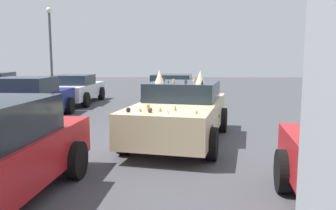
# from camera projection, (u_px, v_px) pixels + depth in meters

# --- Properties ---
(ground_plane) EXTENTS (60.00, 60.00, 0.00)m
(ground_plane) POSITION_uv_depth(u_px,v_px,m) (180.00, 141.00, 8.16)
(ground_plane) COLOR #47474C
(art_car_decorated) EXTENTS (4.68, 2.77, 1.74)m
(art_car_decorated) POSITION_uv_depth(u_px,v_px,m) (181.00, 111.00, 8.13)
(art_car_decorated) COLOR beige
(art_car_decorated) RESTS_ON ground
(parked_sedan_row_back_far) EXTENTS (4.25, 2.34, 1.37)m
(parked_sedan_row_back_far) POSITION_uv_depth(u_px,v_px,m) (171.00, 91.00, 13.92)
(parked_sedan_row_back_far) COLOR white
(parked_sedan_row_back_far) RESTS_ON ground
(parked_sedan_behind_right) EXTENTS (4.33, 2.09, 1.31)m
(parked_sedan_behind_right) POSITION_uv_depth(u_px,v_px,m) (75.00, 89.00, 15.19)
(parked_sedan_behind_right) COLOR silver
(parked_sedan_behind_right) RESTS_ON ground
(parked_sedan_far_left) EXTENTS (3.97, 2.03, 1.44)m
(parked_sedan_far_left) POSITION_uv_depth(u_px,v_px,m) (30.00, 99.00, 10.93)
(parked_sedan_far_left) COLOR navy
(parked_sedan_far_left) RESTS_ON ground
(lot_lamp_post) EXTENTS (0.28, 0.28, 4.56)m
(lot_lamp_post) POSITION_uv_depth(u_px,v_px,m) (51.00, 44.00, 16.71)
(lot_lamp_post) COLOR #4C4C51
(lot_lamp_post) RESTS_ON ground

